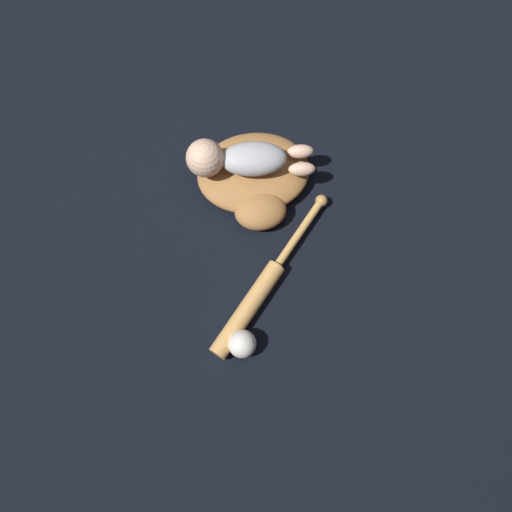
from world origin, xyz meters
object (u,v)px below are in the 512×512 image
object	(u,v)px
baseball_bat	(259,292)
baby_figure	(238,159)
baseball	(242,344)
baseball_glove	(255,179)

from	to	relation	value
baseball_bat	baby_figure	bearing A→B (deg)	-86.69
baby_figure	baseball_bat	xyz separation A→B (m)	(-0.02, 0.38, -0.10)
baseball_bat	baseball	bearing A→B (deg)	66.46
baseball_glove	baseball	size ratio (longest dim) A/B	4.60
baseball_bat	baseball	distance (m)	0.16
baby_figure	baseball	bearing A→B (deg)	85.60
baseball_glove	baseball	xyz separation A→B (m)	(0.09, 0.50, -0.00)
baseball_bat	baseball	size ratio (longest dim) A/B	5.89
baseball_glove	baby_figure	bearing A→B (deg)	-27.86
baseball_bat	baseball	world-z (taller)	baseball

